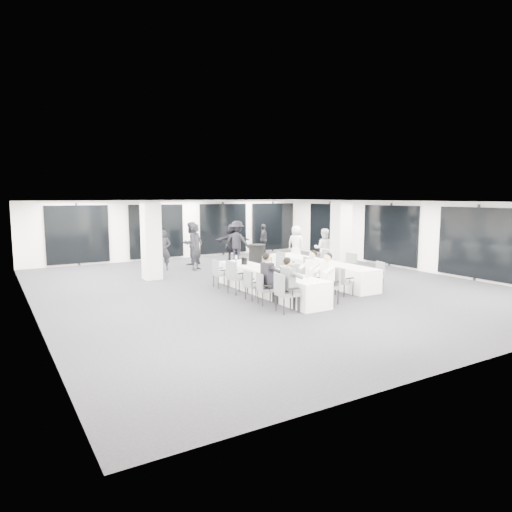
# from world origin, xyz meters

# --- Properties ---
(room) EXTENTS (14.04, 16.04, 2.84)m
(room) POSITION_xyz_m (0.89, 1.11, 1.39)
(room) COLOR black
(room) RESTS_ON ground
(column_left) EXTENTS (0.60, 0.60, 2.80)m
(column_left) POSITION_xyz_m (-2.80, 3.20, 1.40)
(column_left) COLOR silver
(column_left) RESTS_ON floor
(column_right) EXTENTS (0.60, 0.60, 2.80)m
(column_right) POSITION_xyz_m (4.20, 1.00, 1.40)
(column_right) COLOR silver
(column_right) RESTS_ON floor
(banquet_table_main) EXTENTS (0.90, 5.00, 0.75)m
(banquet_table_main) POSITION_xyz_m (-0.58, -1.17, 0.38)
(banquet_table_main) COLOR white
(banquet_table_main) RESTS_ON floor
(banquet_table_side) EXTENTS (0.90, 5.00, 0.75)m
(banquet_table_side) POSITION_xyz_m (2.04, -0.41, 0.38)
(banquet_table_side) COLOR white
(banquet_table_side) RESTS_ON floor
(cocktail_table) EXTENTS (0.73, 0.73, 1.02)m
(cocktail_table) POSITION_xyz_m (1.63, 3.21, 0.52)
(cocktail_table) COLOR black
(cocktail_table) RESTS_ON floor
(chair_main_left_near) EXTENTS (0.56, 0.62, 1.02)m
(chair_main_left_near) POSITION_xyz_m (-1.41, -3.26, 0.58)
(chair_main_left_near) COLOR #4E5055
(chair_main_left_near) RESTS_ON floor
(chair_main_left_second) EXTENTS (0.52, 0.55, 0.88)m
(chair_main_left_second) POSITION_xyz_m (-1.40, -2.24, 0.50)
(chair_main_left_second) COLOR #4E5055
(chair_main_left_second) RESTS_ON floor
(chair_main_left_mid) EXTENTS (0.45, 0.50, 0.86)m
(chair_main_left_mid) POSITION_xyz_m (-1.40, -1.58, 0.49)
(chair_main_left_mid) COLOR #4E5055
(chair_main_left_mid) RESTS_ON floor
(chair_main_left_fourth) EXTENTS (0.58, 0.62, 1.02)m
(chair_main_left_fourth) POSITION_xyz_m (-1.41, -0.59, 0.58)
(chair_main_left_fourth) COLOR #4E5055
(chair_main_left_fourth) RESTS_ON floor
(chair_main_left_far) EXTENTS (0.48, 0.53, 0.92)m
(chair_main_left_far) POSITION_xyz_m (-1.41, 0.55, 0.53)
(chair_main_left_far) COLOR #4E5055
(chair_main_left_far) RESTS_ON floor
(chair_main_right_near) EXTENTS (0.54, 0.59, 1.00)m
(chair_main_right_near) POSITION_xyz_m (0.26, -3.07, 0.57)
(chair_main_right_near) COLOR #4E5055
(chair_main_right_near) RESTS_ON floor
(chair_main_right_second) EXTENTS (0.61, 0.64, 1.03)m
(chair_main_right_second) POSITION_xyz_m (0.26, -2.41, 0.59)
(chair_main_right_second) COLOR #4E5055
(chair_main_right_second) RESTS_ON floor
(chair_main_right_mid) EXTENTS (0.45, 0.50, 0.88)m
(chair_main_right_mid) POSITION_xyz_m (0.25, -1.48, 0.50)
(chair_main_right_mid) COLOR #4E5055
(chair_main_right_mid) RESTS_ON floor
(chair_main_right_fourth) EXTENTS (0.62, 0.65, 1.02)m
(chair_main_right_fourth) POSITION_xyz_m (0.26, -0.58, 0.58)
(chair_main_right_fourth) COLOR #4E5055
(chair_main_right_fourth) RESTS_ON floor
(chair_main_right_far) EXTENTS (0.54, 0.57, 0.92)m
(chair_main_right_far) POSITION_xyz_m (0.25, 0.41, 0.52)
(chair_main_right_far) COLOR #4E5055
(chair_main_right_far) RESTS_ON floor
(chair_side_left_near) EXTENTS (0.46, 0.51, 0.87)m
(chair_side_left_near) POSITION_xyz_m (1.21, -2.52, 0.50)
(chair_side_left_near) COLOR #4E5055
(chair_side_left_near) RESTS_ON floor
(chair_side_left_mid) EXTENTS (0.61, 0.64, 1.00)m
(chair_side_left_mid) POSITION_xyz_m (1.20, -0.98, 0.57)
(chair_side_left_mid) COLOR #4E5055
(chair_side_left_mid) RESTS_ON floor
(chair_side_left_far) EXTENTS (0.53, 0.59, 1.02)m
(chair_side_left_far) POSITION_xyz_m (1.20, 0.59, 0.58)
(chair_side_left_far) COLOR #4E5055
(chair_side_left_far) RESTS_ON floor
(chair_side_right_near) EXTENTS (0.51, 0.55, 0.88)m
(chair_side_right_near) POSITION_xyz_m (2.86, -2.29, 0.50)
(chair_side_right_near) COLOR #4E5055
(chair_side_right_near) RESTS_ON floor
(chair_side_right_mid) EXTENTS (0.54, 0.60, 1.01)m
(chair_side_right_mid) POSITION_xyz_m (2.87, -0.93, 0.58)
(chair_side_right_mid) COLOR #4E5055
(chair_side_right_mid) RESTS_ON floor
(chair_side_right_far) EXTENTS (0.61, 0.64, 1.00)m
(chair_side_right_far) POSITION_xyz_m (2.87, 0.53, 0.57)
(chair_side_right_far) COLOR #4E5055
(chair_side_right_far) RESTS_ON floor
(seated_guest_a) EXTENTS (0.50, 0.38, 1.44)m
(seated_guest_a) POSITION_xyz_m (-1.24, -3.27, 0.81)
(seated_guest_a) COLOR #54565C
(seated_guest_a) RESTS_ON floor
(seated_guest_b) EXTENTS (0.50, 0.38, 1.44)m
(seated_guest_b) POSITION_xyz_m (-1.24, -2.26, 0.81)
(seated_guest_b) COLOR black
(seated_guest_b) RESTS_ON floor
(seated_guest_c) EXTENTS (0.50, 0.38, 1.44)m
(seated_guest_c) POSITION_xyz_m (0.09, -3.07, 0.81)
(seated_guest_c) COLOR white
(seated_guest_c) RESTS_ON floor
(seated_guest_d) EXTENTS (0.50, 0.38, 1.44)m
(seated_guest_d) POSITION_xyz_m (0.09, -2.39, 0.81)
(seated_guest_d) COLOR white
(seated_guest_d) RESTS_ON floor
(standing_guest_a) EXTENTS (1.00, 0.98, 2.13)m
(standing_guest_a) POSITION_xyz_m (-0.58, 4.31, 1.06)
(standing_guest_a) COLOR black
(standing_guest_a) RESTS_ON floor
(standing_guest_b) EXTENTS (1.20, 1.01, 2.13)m
(standing_guest_b) POSITION_xyz_m (-0.20, 5.76, 1.06)
(standing_guest_b) COLOR black
(standing_guest_b) RESTS_ON floor
(standing_guest_c) EXTENTS (1.39, 1.53, 2.14)m
(standing_guest_c) POSITION_xyz_m (1.83, 5.26, 1.07)
(standing_guest_c) COLOR black
(standing_guest_c) RESTS_ON floor
(standing_guest_d) EXTENTS (1.19, 1.14, 1.80)m
(standing_guest_d) POSITION_xyz_m (4.24, 6.89, 0.90)
(standing_guest_d) COLOR black
(standing_guest_d) RESTS_ON floor
(standing_guest_e) EXTENTS (0.93, 1.05, 1.86)m
(standing_guest_e) POSITION_xyz_m (4.36, 4.23, 0.93)
(standing_guest_e) COLOR white
(standing_guest_e) RESTS_ON floor
(standing_guest_f) EXTENTS (1.97, 1.13, 2.02)m
(standing_guest_f) POSITION_xyz_m (1.86, 5.73, 1.01)
(standing_guest_f) COLOR black
(standing_guest_f) RESTS_ON floor
(standing_guest_g) EXTENTS (0.82, 0.74, 1.85)m
(standing_guest_g) POSITION_xyz_m (-1.77, 4.88, 0.93)
(standing_guest_g) COLOR black
(standing_guest_g) RESTS_ON floor
(standing_guest_h) EXTENTS (1.05, 0.99, 1.87)m
(standing_guest_h) POSITION_xyz_m (4.17, 2.01, 0.93)
(standing_guest_h) COLOR white
(standing_guest_h) RESTS_ON floor
(ice_bucket_near) EXTENTS (0.22, 0.22, 0.25)m
(ice_bucket_near) POSITION_xyz_m (-0.64, -2.09, 0.88)
(ice_bucket_near) COLOR black
(ice_bucket_near) RESTS_ON banquet_table_main
(ice_bucket_far) EXTENTS (0.20, 0.20, 0.23)m
(ice_bucket_far) POSITION_xyz_m (-0.64, 0.21, 0.86)
(ice_bucket_far) COLOR black
(ice_bucket_far) RESTS_ON banquet_table_main
(water_bottle_a) EXTENTS (0.07, 0.07, 0.22)m
(water_bottle_a) POSITION_xyz_m (-0.83, -2.88, 0.86)
(water_bottle_a) COLOR silver
(water_bottle_a) RESTS_ON banquet_table_main
(water_bottle_b) EXTENTS (0.08, 0.08, 0.24)m
(water_bottle_b) POSITION_xyz_m (-0.34, -0.89, 0.87)
(water_bottle_b) COLOR silver
(water_bottle_b) RESTS_ON banquet_table_main
(water_bottle_c) EXTENTS (0.08, 0.08, 0.24)m
(water_bottle_c) POSITION_xyz_m (-0.65, 0.77, 0.87)
(water_bottle_c) COLOR silver
(water_bottle_c) RESTS_ON banquet_table_main
(plate_a) EXTENTS (0.21, 0.21, 0.03)m
(plate_a) POSITION_xyz_m (-0.73, -2.79, 0.76)
(plate_a) COLOR white
(plate_a) RESTS_ON banquet_table_main
(plate_b) EXTENTS (0.20, 0.20, 0.03)m
(plate_b) POSITION_xyz_m (-0.33, -2.79, 0.76)
(plate_b) COLOR white
(plate_b) RESTS_ON banquet_table_main
(plate_c) EXTENTS (0.22, 0.22, 0.03)m
(plate_c) POSITION_xyz_m (-0.51, -1.84, 0.76)
(plate_c) COLOR white
(plate_c) RESTS_ON banquet_table_main
(wine_glass) EXTENTS (0.08, 0.08, 0.20)m
(wine_glass) POSITION_xyz_m (-0.44, -3.39, 0.90)
(wine_glass) COLOR silver
(wine_glass) RESTS_ON banquet_table_main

